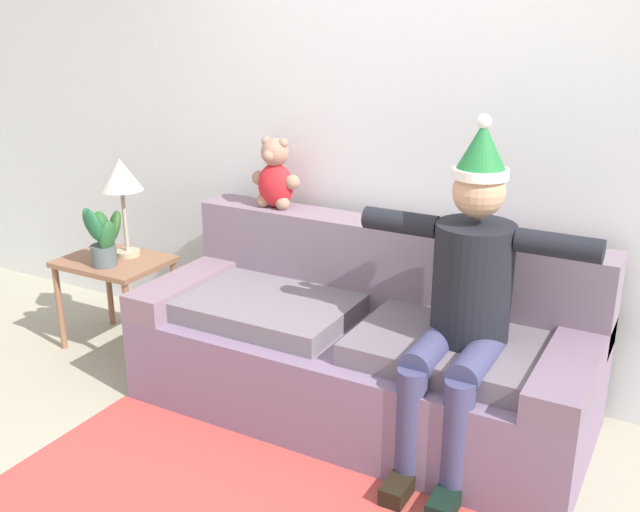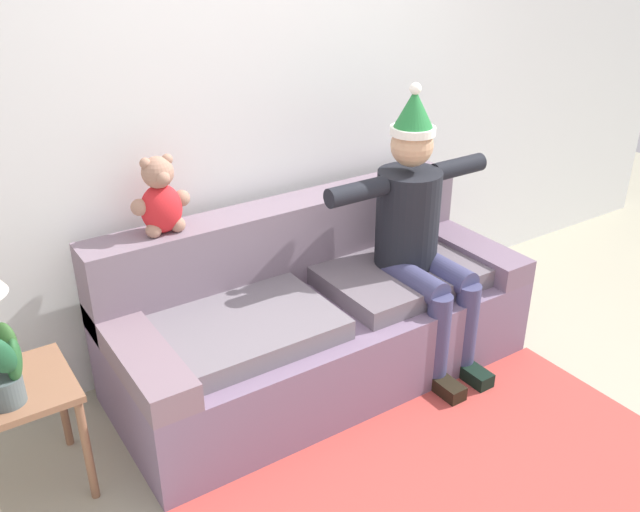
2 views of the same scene
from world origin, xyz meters
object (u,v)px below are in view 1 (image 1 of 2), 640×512
(couch, at_px, (364,346))
(teddy_bear, at_px, (275,176))
(side_table, at_px, (115,272))
(table_lamp, at_px, (121,180))
(person_seated, at_px, (465,296))
(potted_plant, at_px, (102,236))

(couch, xyz_separation_m, teddy_bear, (-0.68, 0.28, 0.72))
(side_table, bearing_deg, table_lamp, 74.81)
(person_seated, bearing_deg, teddy_bear, 159.64)
(teddy_bear, relative_size, table_lamp, 0.67)
(side_table, distance_m, potted_plant, 0.27)
(table_lamp, bearing_deg, person_seated, -5.43)
(couch, distance_m, side_table, 1.58)
(teddy_bear, distance_m, potted_plant, 1.03)
(teddy_bear, distance_m, side_table, 1.13)
(table_lamp, bearing_deg, couch, -0.97)
(teddy_bear, height_order, table_lamp, teddy_bear)
(couch, height_order, teddy_bear, teddy_bear)
(couch, xyz_separation_m, potted_plant, (-1.54, -0.16, 0.38))
(couch, bearing_deg, teddy_bear, 157.59)
(side_table, bearing_deg, potted_plant, -72.65)
(table_lamp, bearing_deg, potted_plant, -88.21)
(couch, relative_size, table_lamp, 3.83)
(person_seated, height_order, potted_plant, person_seated)
(person_seated, bearing_deg, side_table, 177.10)
(couch, distance_m, table_lamp, 1.68)
(side_table, bearing_deg, teddy_bear, 21.16)
(couch, distance_m, potted_plant, 1.59)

